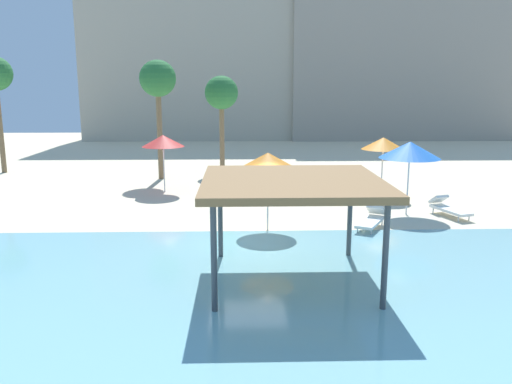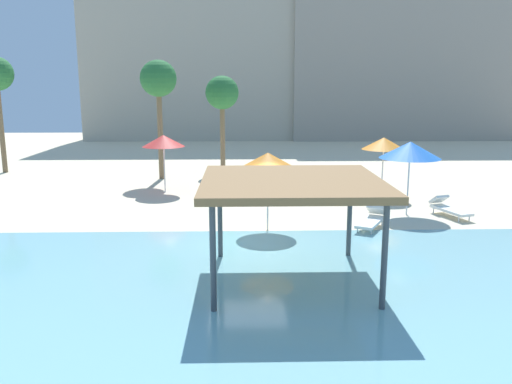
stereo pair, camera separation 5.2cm
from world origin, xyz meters
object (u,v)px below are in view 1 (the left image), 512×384
object	(u,v)px
lounge_chair_2	(448,208)
palm_tree_0	(158,81)
palm_tree_1	(221,95)
beach_umbrella_orange_4	(268,161)
shade_pavilion	(292,185)
beach_umbrella_orange_1	(383,143)
lounge_chair_0	(372,219)
lounge_chair_3	(345,190)
beach_umbrella_blue_5	(410,150)
beach_umbrella_red_2	(163,141)

from	to	relation	value
lounge_chair_2	palm_tree_0	xyz separation A→B (m)	(-12.22, 8.47, 4.80)
lounge_chair_2	palm_tree_1	distance (m)	14.77
beach_umbrella_orange_4	shade_pavilion	bearing A→B (deg)	-85.76
palm_tree_0	beach_umbrella_orange_1	bearing A→B (deg)	-24.62
beach_umbrella_orange_1	lounge_chair_0	distance (m)	5.95
beach_umbrella_orange_4	lounge_chair_3	distance (m)	6.72
shade_pavilion	beach_umbrella_orange_1	size ratio (longest dim) A/B	1.67
beach_umbrella_blue_5	shade_pavilion	bearing A→B (deg)	-127.03
beach_umbrella_red_2	palm_tree_0	xyz separation A→B (m)	(-0.68, 3.54, 2.72)
beach_umbrella_orange_4	lounge_chair_0	world-z (taller)	beach_umbrella_orange_4
beach_umbrella_red_2	beach_umbrella_orange_4	bearing A→B (deg)	-56.07
beach_umbrella_orange_1	beach_umbrella_red_2	bearing A→B (deg)	172.45
shade_pavilion	beach_umbrella_red_2	world-z (taller)	beach_umbrella_red_2
beach_umbrella_orange_4	palm_tree_0	size ratio (longest dim) A/B	0.43
palm_tree_1	lounge_chair_2	bearing A→B (deg)	-50.50
beach_umbrella_orange_4	lounge_chair_0	bearing A→B (deg)	1.33
lounge_chair_2	palm_tree_0	bearing A→B (deg)	-142.41
lounge_chair_0	palm_tree_1	xyz separation A→B (m)	(-5.65, 12.63, 4.08)
palm_tree_1	beach_umbrella_orange_4	bearing A→B (deg)	-81.12
lounge_chair_3	palm_tree_0	bearing A→B (deg)	-143.22
beach_umbrella_red_2	beach_umbrella_blue_5	distance (m)	11.05
beach_umbrella_red_2	beach_umbrella_blue_5	world-z (taller)	beach_umbrella_blue_5
shade_pavilion	lounge_chair_3	bearing A→B (deg)	71.32
beach_umbrella_blue_5	beach_umbrella_red_2	bearing A→B (deg)	155.11
shade_pavilion	lounge_chair_0	distance (m)	6.29
lounge_chair_0	palm_tree_0	bearing A→B (deg)	-109.74
lounge_chair_3	palm_tree_0	size ratio (longest dim) A/B	0.32
beach_umbrella_orange_1	palm_tree_0	size ratio (longest dim) A/B	0.43
shade_pavilion	lounge_chair_3	xyz separation A→B (m)	(3.37, 9.97, -2.18)
beach_umbrella_red_2	palm_tree_1	world-z (taller)	palm_tree_1
beach_umbrella_red_2	lounge_chair_0	xyz separation A→B (m)	(8.16, -6.61, -2.08)
beach_umbrella_orange_1	lounge_chair_3	bearing A→B (deg)	-173.10
lounge_chair_2	lounge_chair_3	size ratio (longest dim) A/B	1.01
beach_umbrella_red_2	lounge_chair_3	size ratio (longest dim) A/B	1.36
palm_tree_0	shade_pavilion	bearing A→B (deg)	-69.77
beach_umbrella_orange_4	palm_tree_1	size ratio (longest dim) A/B	0.49
shade_pavilion	lounge_chair_3	distance (m)	10.75
beach_umbrella_red_2	lounge_chair_2	xyz separation A→B (m)	(11.54, -4.93, -2.08)
beach_umbrella_red_2	lounge_chair_0	distance (m)	10.71
beach_umbrella_orange_1	lounge_chair_3	distance (m)	2.68
beach_umbrella_blue_5	lounge_chair_0	world-z (taller)	beach_umbrella_blue_5
lounge_chair_2	beach_umbrella_orange_1	bearing A→B (deg)	-173.46
beach_umbrella_orange_4	beach_umbrella_red_2	bearing A→B (deg)	123.93
shade_pavilion	beach_umbrella_orange_1	bearing A→B (deg)	63.58
lounge_chair_2	lounge_chair_3	distance (m)	4.75
beach_umbrella_blue_5	palm_tree_1	distance (m)	13.18
lounge_chair_2	lounge_chair_0	bearing A→B (deg)	-81.29
beach_umbrella_red_2	lounge_chair_3	xyz separation A→B (m)	(8.23, -1.52, -2.08)
shade_pavilion	palm_tree_0	bearing A→B (deg)	110.23
beach_umbrella_orange_4	lounge_chair_2	size ratio (longest dim) A/B	1.36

